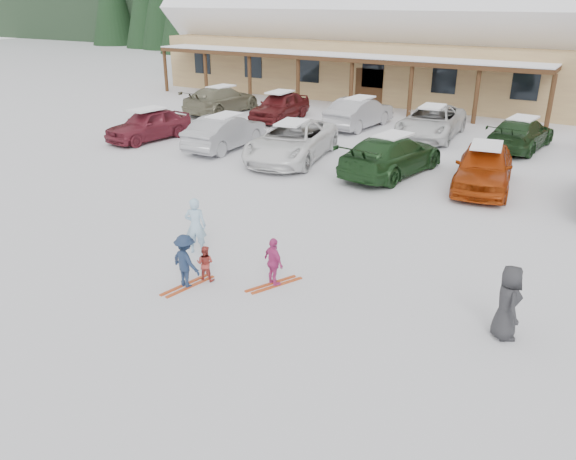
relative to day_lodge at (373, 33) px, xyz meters
The scene contains 20 objects.
ground 29.63m from the day_lodge, 72.16° to the right, with size 160.00×160.00×0.00m, color white.
day_lodge is the anchor object (origin of this frame).
conifer_0 17.21m from the day_lodge, behind, with size 4.40×4.40×10.20m.
adult_skier 28.46m from the day_lodge, 76.12° to the right, with size 0.56×0.36×1.52m, color #9FC9E5.
toddler_red 29.88m from the day_lodge, 74.40° to the right, with size 0.43×0.34×0.89m, color #AD3B33.
child_navy 30.26m from the day_lodge, 74.97° to the right, with size 0.84×0.48×1.30m, color #1A2945.
skis_child_navy 30.34m from the day_lodge, 74.97° to the right, with size 0.20×1.40×0.03m, color #B14219.
child_magenta 29.73m from the day_lodge, 71.21° to the right, with size 0.70×0.29×1.20m, color #BE347A.
skis_child_magenta 29.80m from the day_lodge, 71.21° to the right, with size 0.20×1.40×0.03m, color #B14219.
bystander_dark 31.24m from the day_lodge, 62.01° to the right, with size 0.76×0.49×1.55m, color #28292B.
parked_car_0 19.26m from the day_lodge, 99.82° to the right, with size 1.71×4.26×1.45m, color maroon.
parked_car_1 18.48m from the day_lodge, 87.36° to the right, with size 1.57×4.51×1.49m, color #9B9B9F.
parked_car_2 19.03m from the day_lodge, 76.78° to the right, with size 2.59×5.62×1.56m, color white.
parked_car_3 20.29m from the day_lodge, 64.64° to the right, with size 2.11×5.20×1.51m, color #1D3F1D.
parked_car_4 21.93m from the day_lodge, 56.48° to the right, with size 1.85×4.60×1.57m, color #A4370B.
parked_car_7 12.81m from the day_lodge, 110.44° to the right, with size 2.12×5.23×1.52m, color #777358.
parked_car_8 12.05m from the day_lodge, 91.86° to the right, with size 1.80×4.46×1.52m, color #5A1719.
parked_car_9 12.35m from the day_lodge, 69.64° to the right, with size 1.62×4.65×1.53m, color #9D9DA1.
parked_car_10 14.33m from the day_lodge, 55.04° to the right, with size 2.48×5.38×1.49m, color silver.
parked_car_11 17.07m from the day_lodge, 43.80° to the right, with size 1.94×4.77×1.38m, color #1B371A.
Camera 1 is at (6.79, -9.88, 6.29)m, focal length 35.00 mm.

